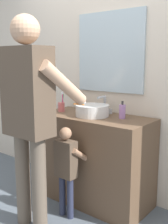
{
  "coord_description": "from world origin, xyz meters",
  "views": [
    {
      "loc": [
        1.59,
        -1.84,
        1.42
      ],
      "look_at": [
        0.0,
        0.15,
        0.94
      ],
      "focal_mm": 44.46,
      "sensor_mm": 36.0,
      "label": 1
    }
  ],
  "objects_px": {
    "toothbrush_cup": "(61,106)",
    "soap_bottle": "(122,111)",
    "adult_parent": "(30,105)",
    "child_toddler": "(66,164)"
  },
  "relations": [
    {
      "from": "child_toddler",
      "to": "soap_bottle",
      "type": "bearing_deg",
      "value": 58.33
    },
    {
      "from": "soap_bottle",
      "to": "adult_parent",
      "type": "bearing_deg",
      "value": -118.98
    },
    {
      "from": "adult_parent",
      "to": "child_toddler",
      "type": "bearing_deg",
      "value": 65.65
    },
    {
      "from": "child_toddler",
      "to": "adult_parent",
      "type": "relative_size",
      "value": 0.48
    },
    {
      "from": "child_toddler",
      "to": "adult_parent",
      "type": "distance_m",
      "value": 0.64
    },
    {
      "from": "child_toddler",
      "to": "toothbrush_cup",
      "type": "bearing_deg",
      "value": 137.19
    },
    {
      "from": "toothbrush_cup",
      "to": "adult_parent",
      "type": "distance_m",
      "value": 0.74
    },
    {
      "from": "toothbrush_cup",
      "to": "child_toddler",
      "type": "relative_size",
      "value": 0.25
    },
    {
      "from": "toothbrush_cup",
      "to": "soap_bottle",
      "type": "height_order",
      "value": "toothbrush_cup"
    },
    {
      "from": "soap_bottle",
      "to": "adult_parent",
      "type": "distance_m",
      "value": 0.87
    }
  ]
}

